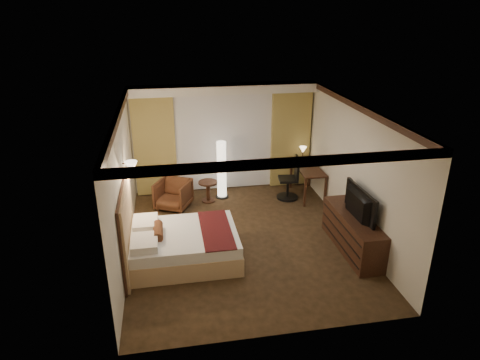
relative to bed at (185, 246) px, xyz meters
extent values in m
cube|color=black|center=(1.21, 0.51, -0.29)|extent=(4.50, 5.50, 0.01)
cube|color=white|center=(1.21, 0.51, 2.41)|extent=(4.50, 5.50, 0.01)
cube|color=beige|center=(1.21, 3.26, 1.06)|extent=(4.50, 0.02, 2.70)
cube|color=beige|center=(-1.04, 0.51, 1.06)|extent=(0.02, 5.50, 2.70)
cube|color=beige|center=(3.46, 0.51, 1.06)|extent=(0.02, 5.50, 2.70)
cube|color=white|center=(1.21, 3.01, 2.31)|extent=(4.50, 0.50, 0.20)
cube|color=silver|center=(1.21, 3.18, 0.96)|extent=(2.48, 0.04, 2.45)
cube|color=#A09049|center=(-0.49, 3.12, 0.96)|extent=(1.00, 0.14, 2.45)
cube|color=#A09049|center=(2.91, 3.12, 0.96)|extent=(1.00, 0.14, 2.45)
imported|color=#452C14|center=(-0.13, 2.25, 0.08)|extent=(0.95, 0.93, 0.74)
imported|color=black|center=(3.18, -0.22, 0.78)|extent=(0.70, 1.19, 0.16)
camera|label=1|loc=(-0.20, -6.94, 4.15)|focal=32.00mm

